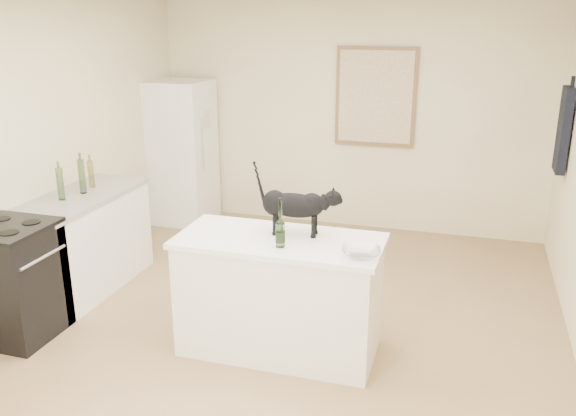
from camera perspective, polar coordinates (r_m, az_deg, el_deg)
The scene contains 18 objects.
floor at distance 4.96m, azimuth -1.18°, elevation -11.72°, with size 5.50×5.50×0.00m, color #947A4F.
wall_back at distance 7.07m, azimuth 5.76°, elevation 8.48°, with size 4.50×4.50×0.00m, color beige.
wall_front at distance 2.23m, azimuth -24.79°, elevation -15.20°, with size 4.50×4.50×0.00m, color beige.
wall_left at distance 5.57m, azimuth -23.92°, elevation 4.44°, with size 5.50×5.50×0.00m, color beige.
island_base at distance 4.56m, azimuth -0.79°, elevation -8.40°, with size 1.44×0.67×0.86m, color white.
island_top at distance 4.38m, azimuth -0.82°, elevation -3.12°, with size 1.50×0.70×0.04m, color white.
left_cabinets at distance 5.85m, azimuth -18.74°, elevation -3.27°, with size 0.60×1.40×0.86m, color white.
left_countertop at distance 5.71m, azimuth -19.19°, elevation 0.94°, with size 0.62×1.44×0.04m, color gray.
stove at distance 5.21m, azimuth -24.43°, elevation -6.41°, with size 0.60×0.60×0.90m, color black.
fridge at distance 7.41m, azimuth -9.99°, elevation 5.20°, with size 0.68×0.68×1.70m, color white.
artwork_frame at distance 6.95m, azimuth 8.24°, elevation 10.31°, with size 0.90×0.03×1.10m, color brown.
artwork_canvas at distance 6.93m, azimuth 8.22°, elevation 10.29°, with size 0.82×0.00×1.02m, color beige.
hanging_garment at distance 6.29m, azimuth 24.53°, elevation 6.69°, with size 0.08×0.34×0.80m, color black.
black_cat at distance 4.39m, azimuth 0.56°, elevation -0.04°, with size 0.57×0.17×0.40m, color black, non-canonical shape.
wine_bottle at distance 4.17m, azimuth -0.74°, elevation -1.70°, with size 0.07×0.07×0.31m, color #2E5E25.
glass_bowl at distance 4.06m, azimuth 6.92°, elevation -4.23°, with size 0.26×0.26×0.06m, color white.
fridge_paper at distance 7.18m, azimuth -7.70°, elevation 8.28°, with size 0.01×0.16×0.20m, color beige.
counter_bottle_cluster at distance 5.72m, azimuth -19.24°, elevation 2.65°, with size 0.12×0.48×0.31m.
Camera 1 is at (1.35, -4.09, 2.46)m, focal length 37.75 mm.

